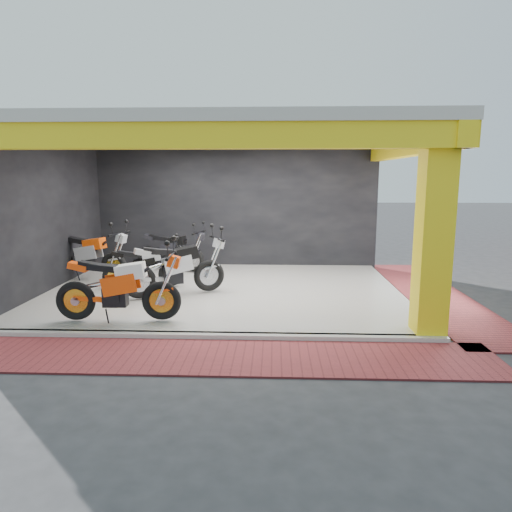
# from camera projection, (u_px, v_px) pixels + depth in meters

# --- Properties ---
(ground) EXTENTS (80.00, 80.00, 0.00)m
(ground) POSITION_uv_depth(u_px,v_px,m) (213.00, 320.00, 8.62)
(ground) COLOR #2D2D30
(ground) RESTS_ON ground
(showroom_floor) EXTENTS (8.00, 6.00, 0.10)m
(showroom_floor) POSITION_uv_depth(u_px,v_px,m) (224.00, 291.00, 10.58)
(showroom_floor) COLOR white
(showroom_floor) RESTS_ON ground
(showroom_ceiling) EXTENTS (8.40, 6.40, 0.20)m
(showroom_ceiling) POSITION_uv_depth(u_px,v_px,m) (223.00, 134.00, 9.97)
(showroom_ceiling) COLOR beige
(showroom_ceiling) RESTS_ON corner_column
(back_wall) EXTENTS (8.20, 0.20, 3.50)m
(back_wall) POSITION_uv_depth(u_px,v_px,m) (235.00, 209.00, 13.34)
(back_wall) COLOR black
(back_wall) RESTS_ON ground
(left_wall) EXTENTS (0.20, 6.20, 3.50)m
(left_wall) POSITION_uv_depth(u_px,v_px,m) (46.00, 217.00, 10.45)
(left_wall) COLOR black
(left_wall) RESTS_ON ground
(corner_column) EXTENTS (0.50, 0.50, 3.50)m
(corner_column) POSITION_uv_depth(u_px,v_px,m) (434.00, 234.00, 7.43)
(corner_column) COLOR yellow
(corner_column) RESTS_ON ground
(header_beam_front) EXTENTS (8.40, 0.30, 0.40)m
(header_beam_front) POSITION_uv_depth(u_px,v_px,m) (201.00, 136.00, 7.07)
(header_beam_front) COLOR yellow
(header_beam_front) RESTS_ON corner_column
(header_beam_right) EXTENTS (0.30, 6.40, 0.40)m
(header_beam_right) POSITION_uv_depth(u_px,v_px,m) (407.00, 147.00, 9.86)
(header_beam_right) COLOR yellow
(header_beam_right) RESTS_ON corner_column
(floor_kerb) EXTENTS (8.00, 0.20, 0.10)m
(floor_kerb) POSITION_uv_depth(u_px,v_px,m) (205.00, 336.00, 7.61)
(floor_kerb) COLOR white
(floor_kerb) RESTS_ON ground
(paver_front) EXTENTS (9.00, 1.40, 0.03)m
(paver_front) POSITION_uv_depth(u_px,v_px,m) (197.00, 356.00, 6.85)
(paver_front) COLOR maroon
(paver_front) RESTS_ON ground
(paver_right) EXTENTS (1.40, 7.00, 0.03)m
(paver_right) POSITION_uv_depth(u_px,v_px,m) (434.00, 295.00, 10.39)
(paver_right) COLOR maroon
(paver_right) RESTS_ON ground
(moto_hero) EXTENTS (2.41, 0.99, 1.45)m
(moto_hero) POSITION_uv_depth(u_px,v_px,m) (161.00, 282.00, 8.12)
(moto_hero) COLOR #FF490A
(moto_hero) RESTS_ON showroom_floor
(moto_row_a) EXTENTS (2.06, 1.15, 1.19)m
(moto_row_a) POSITION_uv_depth(u_px,v_px,m) (171.00, 262.00, 10.68)
(moto_row_a) COLOR black
(moto_row_a) RESTS_ON showroom_floor
(moto_row_b) EXTENTS (2.52, 1.85, 1.45)m
(moto_row_b) POSITION_uv_depth(u_px,v_px,m) (209.00, 260.00, 10.18)
(moto_row_b) COLOR #A6A9AE
(moto_row_b) RESTS_ON showroom_floor
(moto_row_c) EXTENTS (2.53, 1.46, 1.46)m
(moto_row_c) POSITION_uv_depth(u_px,v_px,m) (113.00, 253.00, 11.18)
(moto_row_c) COLOR #9D9FA4
(moto_row_c) RESTS_ON showroom_floor
(moto_row_d) EXTENTS (2.30, 1.36, 1.32)m
(moto_row_d) POSITION_uv_depth(u_px,v_px,m) (193.00, 248.00, 12.30)
(moto_row_d) COLOR black
(moto_row_d) RESTS_ON showroom_floor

